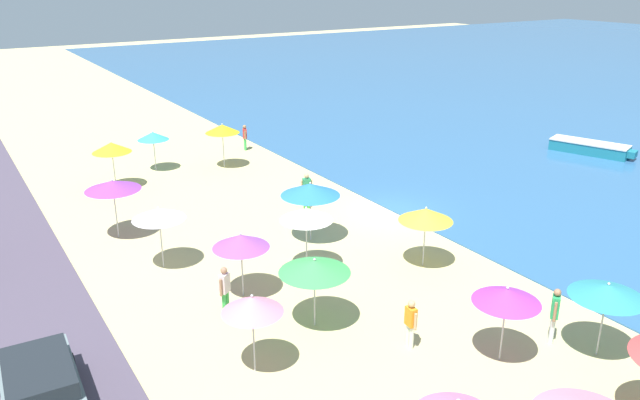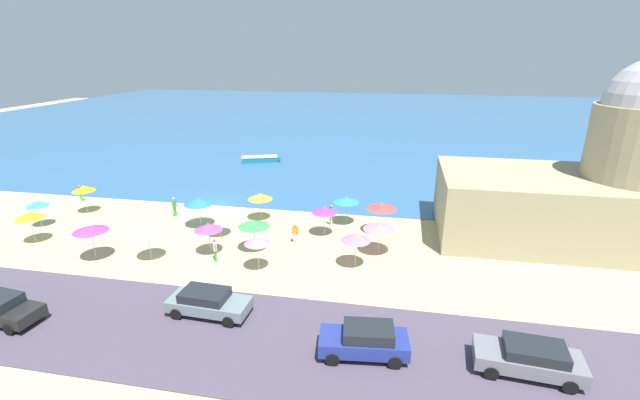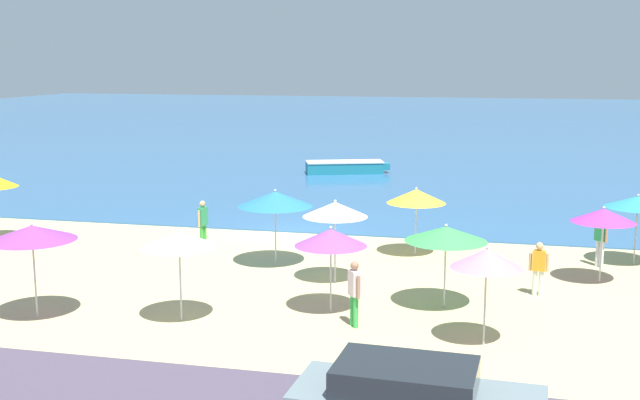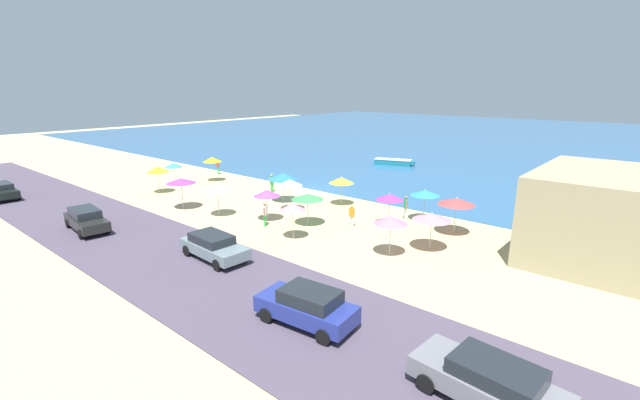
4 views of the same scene
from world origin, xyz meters
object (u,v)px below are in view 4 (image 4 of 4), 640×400
beach_umbrella_5 (391,220)px  beach_umbrella_14 (308,197)px  beach_umbrella_12 (218,188)px  beach_umbrella_1 (425,193)px  skiff_nearshore (394,162)px  beach_umbrella_15 (283,176)px  parked_car_1 (214,246)px  beach_umbrella_8 (212,160)px  parked_car_4 (307,306)px  parked_car_3 (1,191)px  beach_umbrella_13 (390,197)px  bather_2 (406,206)px  bather_1 (218,166)px  beach_umbrella_0 (174,165)px  beach_umbrella_2 (432,217)px  parked_car_2 (489,382)px  beach_umbrella_7 (341,180)px  beach_umbrella_9 (158,169)px  beach_umbrella_3 (181,181)px  beach_umbrella_6 (456,202)px  bather_4 (265,213)px  beach_umbrella_4 (290,183)px  beach_umbrella_10 (267,193)px  bather_0 (272,182)px  bather_3 (352,214)px  parked_car_0 (86,219)px

beach_umbrella_5 → beach_umbrella_14: (-7.39, 1.12, -0.09)m
beach_umbrella_12 → beach_umbrella_1: bearing=35.6°
skiff_nearshore → beach_umbrella_15: bearing=-84.9°
skiff_nearshore → parked_car_1: bearing=-76.6°
beach_umbrella_8 → parked_car_4: beach_umbrella_8 is taller
beach_umbrella_1 → parked_car_3: bearing=-149.5°
skiff_nearshore → beach_umbrella_5: bearing=-59.6°
beach_umbrella_13 → parked_car_1: beach_umbrella_13 is taller
bather_2 → bather_1: bearing=176.4°
beach_umbrella_0 → skiff_nearshore: (11.00, 23.70, -1.59)m
beach_umbrella_8 → beach_umbrella_13: 21.67m
beach_umbrella_0 → beach_umbrella_2: bearing=0.4°
beach_umbrella_5 → parked_car_2: (8.70, -8.54, -1.33)m
beach_umbrella_0 → beach_umbrella_7: (17.28, 4.80, 0.09)m
beach_umbrella_9 → beach_umbrella_3: bearing=-14.2°
beach_umbrella_1 → beach_umbrella_2: bearing=-59.2°
beach_umbrella_6 → beach_umbrella_9: (-25.56, -6.58, -0.07)m
beach_umbrella_3 → parked_car_2: size_ratio=0.55×
bather_4 → skiff_nearshore: (-5.62, 26.80, -0.55)m
beach_umbrella_7 → skiff_nearshore: (-6.28, 18.89, -1.68)m
beach_umbrella_0 → beach_umbrella_15: 13.14m
beach_umbrella_15 → bather_1: beach_umbrella_15 is taller
beach_umbrella_1 → bather_2: beach_umbrella_1 is taller
beach_umbrella_14 → bather_1: size_ratio=1.47×
beach_umbrella_4 → parked_car_4: size_ratio=0.59×
beach_umbrella_10 → skiff_nearshore: (-4.77, 25.78, -1.66)m
beach_umbrella_1 → beach_umbrella_7: bearing=-176.7°
beach_umbrella_3 → skiff_nearshore: beach_umbrella_3 is taller
beach_umbrella_3 → bather_0: 8.75m
beach_umbrella_5 → beach_umbrella_9: bearing=-178.4°
bather_3 → beach_umbrella_7: bearing=135.0°
beach_umbrella_10 → bather_3: beach_umbrella_10 is taller
beach_umbrella_8 → beach_umbrella_9: (0.40, -6.27, -0.07)m
beach_umbrella_15 → parked_car_3: (-19.18, -15.32, -1.43)m
beach_umbrella_6 → parked_car_1: size_ratio=0.56×
beach_umbrella_4 → beach_umbrella_13: 8.13m
bather_4 → parked_car_0: (-8.47, -8.55, -0.13)m
parked_car_2 → bather_2: bearing=126.9°
beach_umbrella_2 → beach_umbrella_5: 2.70m
beach_umbrella_15 → bather_1: size_ratio=1.59×
bather_2 → skiff_nearshore: bather_2 is taller
beach_umbrella_5 → beach_umbrella_8: (-24.59, 5.61, 0.10)m
beach_umbrella_0 → beach_umbrella_15: bearing=10.6°
beach_umbrella_3 → parked_car_3: 16.96m
beach_umbrella_15 → beach_umbrella_2: bearing=-8.6°
beach_umbrella_1 → beach_umbrella_12: size_ratio=0.97×
parked_car_4 → beach_umbrella_10: bearing=143.4°
beach_umbrella_12 → parked_car_4: bearing=-24.8°
beach_umbrella_15 → bather_4: size_ratio=1.48×
beach_umbrella_7 → skiff_nearshore: bearing=108.4°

